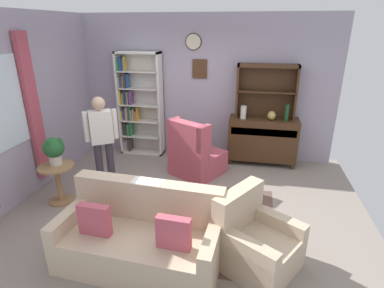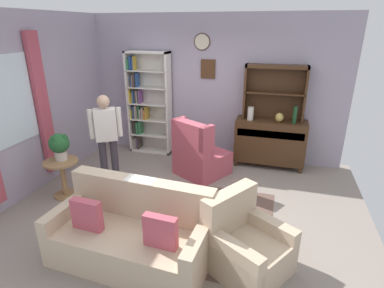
{
  "view_description": "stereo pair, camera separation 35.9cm",
  "coord_description": "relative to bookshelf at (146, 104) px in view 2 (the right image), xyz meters",
  "views": [
    {
      "loc": [
        0.92,
        -3.92,
        2.57
      ],
      "look_at": [
        0.1,
        0.2,
        0.95
      ],
      "focal_mm": 28.86,
      "sensor_mm": 36.0,
      "label": 1
    },
    {
      "loc": [
        1.27,
        -3.84,
        2.57
      ],
      "look_at": [
        0.1,
        0.2,
        0.95
      ],
      "focal_mm": 28.86,
      "sensor_mm": 36.0,
      "label": 2
    }
  ],
  "objects": [
    {
      "name": "wall_left",
      "position": [
        -1.13,
        -2.0,
        0.36
      ],
      "size": [
        0.16,
        4.2,
        2.8
      ],
      "color": "#A399AD",
      "rests_on": "ground_plane"
    },
    {
      "name": "bookshelf",
      "position": [
        0.0,
        0.0,
        0.0
      ],
      "size": [
        0.9,
        0.3,
        2.1
      ],
      "color": "silver",
      "rests_on": "ground_plane"
    },
    {
      "name": "wall_back",
      "position": [
        1.39,
        0.19,
        0.37
      ],
      "size": [
        5.0,
        0.09,
        2.8
      ],
      "color": "#A399AD",
      "rests_on": "ground_plane"
    },
    {
      "name": "couch_floral",
      "position": [
        1.18,
        -3.15,
        -0.73
      ],
      "size": [
        1.85,
        0.95,
        0.9
      ],
      "color": "#C6AD8E",
      "rests_on": "ground_plane"
    },
    {
      "name": "sideboard",
      "position": [
        2.56,
        -0.09,
        -0.53
      ],
      "size": [
        1.3,
        0.45,
        0.92
      ],
      "color": "#422816",
      "rests_on": "ground_plane"
    },
    {
      "name": "vase_round",
      "position": [
        2.69,
        -0.15,
        -0.04
      ],
      "size": [
        0.15,
        0.15,
        0.17
      ],
      "primitive_type": "ellipsoid",
      "color": "tan",
      "rests_on": "sideboard"
    },
    {
      "name": "bottle_wine",
      "position": [
        2.95,
        -0.17,
        0.04
      ],
      "size": [
        0.07,
        0.07,
        0.32
      ],
      "primitive_type": "cylinder",
      "color": "#194223",
      "rests_on": "sideboard"
    },
    {
      "name": "person_reading",
      "position": [
        0.01,
        -1.62,
        -0.13
      ],
      "size": [
        0.48,
        0.35,
        1.56
      ],
      "color": "#38333D",
      "rests_on": "ground_plane"
    },
    {
      "name": "wingback_chair",
      "position": [
        1.37,
        -0.85,
        -0.66
      ],
      "size": [
        1.07,
        1.08,
        1.05
      ],
      "color": "#B74C5B",
      "rests_on": "ground_plane"
    },
    {
      "name": "armchair_floral",
      "position": [
        2.46,
        -2.96,
        -0.75
      ],
      "size": [
        1.06,
        1.05,
        0.88
      ],
      "color": "#C6AD8E",
      "rests_on": "ground_plane"
    },
    {
      "name": "ground_plane",
      "position": [
        1.39,
        -1.94,
        -1.05
      ],
      "size": [
        5.4,
        4.6,
        0.02
      ],
      "primitive_type": "cube",
      "color": "gray"
    },
    {
      "name": "potted_plant_large",
      "position": [
        -0.52,
        -2.11,
        -0.18
      ],
      "size": [
        0.31,
        0.31,
        0.42
      ],
      "color": "beige",
      "rests_on": "plant_stand"
    },
    {
      "name": "vase_tall",
      "position": [
        2.17,
        -0.17,
        0.0
      ],
      "size": [
        0.11,
        0.11,
        0.24
      ],
      "primitive_type": "cylinder",
      "color": "beige",
      "rests_on": "sideboard"
    },
    {
      "name": "plant_stand",
      "position": [
        -0.5,
        -2.16,
        -0.66
      ],
      "size": [
        0.52,
        0.52,
        0.61
      ],
      "color": "#997047",
      "rests_on": "ground_plane"
    },
    {
      "name": "area_rug",
      "position": [
        1.59,
        -2.24,
        -1.04
      ],
      "size": [
        2.28,
        2.05,
        0.01
      ],
      "primitive_type": "cube",
      "color": "brown",
      "rests_on": "ground_plane"
    },
    {
      "name": "sideboard_hutch",
      "position": [
        2.56,
        0.02,
        0.52
      ],
      "size": [
        1.1,
        0.26,
        1.0
      ],
      "color": "#422816",
      "rests_on": "sideboard"
    }
  ]
}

